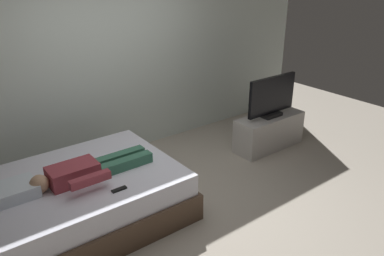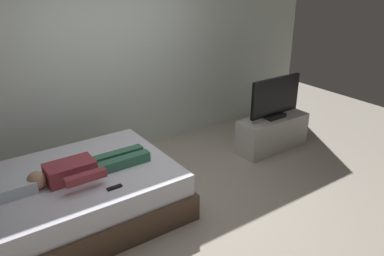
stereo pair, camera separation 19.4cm
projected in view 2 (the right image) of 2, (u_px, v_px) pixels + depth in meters
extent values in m
plane|color=#ADA393|center=(181.00, 207.00, 4.34)|extent=(10.00, 10.00, 0.00)
cube|color=silver|center=(134.00, 53.00, 5.32)|extent=(6.40, 0.10, 2.80)
cube|color=brown|center=(83.00, 204.00, 4.14)|extent=(2.00, 1.55, 0.30)
cube|color=white|center=(80.00, 182.00, 4.03)|extent=(1.92, 1.47, 0.24)
cube|color=white|center=(7.00, 188.00, 3.60)|extent=(0.48, 0.34, 0.12)
cube|color=#993842|center=(70.00, 171.00, 3.84)|extent=(0.48, 0.28, 0.18)
sphere|color=tan|center=(36.00, 181.00, 3.67)|extent=(0.18, 0.18, 0.18)
cube|color=#387056|center=(123.00, 162.00, 4.08)|extent=(0.60, 0.11, 0.11)
cube|color=#387056|center=(117.00, 157.00, 4.20)|extent=(0.60, 0.11, 0.11)
cube|color=#993842|center=(86.00, 177.00, 3.64)|extent=(0.40, 0.08, 0.08)
cube|color=black|center=(114.00, 188.00, 3.70)|extent=(0.15, 0.04, 0.02)
cube|color=#B7B2AD|center=(272.00, 133.00, 5.62)|extent=(1.10, 0.40, 0.50)
cube|color=black|center=(274.00, 116.00, 5.52)|extent=(0.32, 0.20, 0.05)
cube|color=black|center=(275.00, 96.00, 5.40)|extent=(0.88, 0.05, 0.54)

